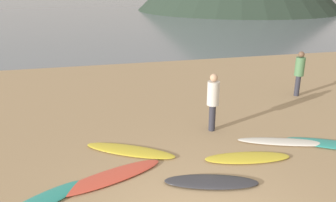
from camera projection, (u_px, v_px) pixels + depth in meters
ground_plane at (122, 83)px, 15.18m from camera, size 120.00×120.00×0.20m
ocean_water at (86, 4)px, 63.78m from camera, size 140.00×100.00×0.01m
surfboard_0 at (40, 202)px, 6.78m from camera, size 1.94×1.54×0.09m
surfboard_1 at (110, 177)px, 7.64m from camera, size 2.60×1.48×0.08m
surfboard_2 at (130, 150)px, 8.83m from camera, size 2.37×1.76×0.08m
surfboard_3 at (211, 182)px, 7.44m from camera, size 2.11×1.14×0.10m
surfboard_4 at (247, 158)px, 8.47m from camera, size 2.19×0.92×0.08m
surfboard_5 at (285, 142)px, 9.29m from camera, size 2.50×1.29×0.09m
surfboard_6 at (333, 144)px, 9.16m from camera, size 2.36×1.72×0.08m
person_0 at (213, 98)px, 9.79m from camera, size 0.34×0.34×1.70m
person_1 at (299, 70)px, 12.82m from camera, size 0.34×0.34×1.70m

